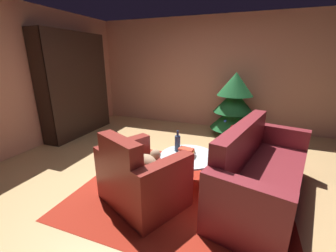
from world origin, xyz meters
The scene contains 11 objects.
ground_plane centered at (0.00, 0.00, 0.00)m, with size 6.95×6.95×0.00m, color tan.
wall_back centered at (0.00, 2.75, 1.29)m, with size 5.91×0.06×2.58m, color tan.
wall_left centered at (-2.93, 0.00, 1.29)m, with size 0.06×5.57×2.58m, color tan.
area_rug centered at (0.17, -0.25, 0.00)m, with size 2.58×2.13×0.01m, color maroon.
bookshelf_unit centered at (-2.66, 1.25, 1.07)m, with size 0.38×1.67×2.16m.
armchair_red centered at (-0.22, -0.62, 0.31)m, with size 1.15×1.06×0.88m.
couch_red centered at (1.08, -0.02, 0.31)m, with size 1.22×2.08×0.91m.
coffee_table centered at (0.21, -0.13, 0.42)m, with size 0.72×0.72×0.46m.
book_stack_on_table centered at (0.20, -0.15, 0.51)m, with size 0.22×0.16×0.10m.
bottle_on_table centered at (0.04, -0.04, 0.58)m, with size 0.07×0.07×0.28m.
decorated_tree centered at (0.58, 2.20, 0.71)m, with size 0.95×0.95×1.37m.
Camera 1 is at (0.85, -2.57, 1.66)m, focal length 23.08 mm.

